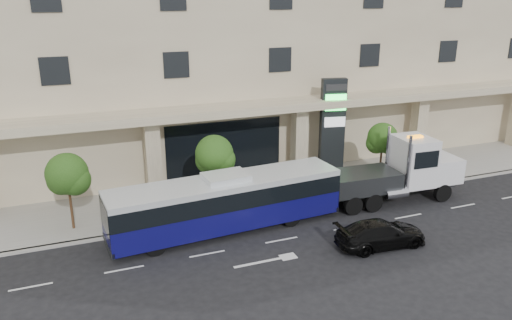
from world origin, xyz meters
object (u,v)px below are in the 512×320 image
at_px(city_bus, 226,202).
at_px(signage_pylon, 332,127).
at_px(black_sedan, 381,234).
at_px(tow_truck, 400,172).

xyz_separation_m(city_bus, signage_pylon, (9.44, 5.46, 1.91)).
bearing_deg(black_sedan, city_bus, 58.73).
bearing_deg(signage_pylon, tow_truck, -60.66).
height_order(city_bus, black_sedan, city_bus).
xyz_separation_m(tow_truck, signage_pylon, (-1.71, 5.40, 1.71)).
xyz_separation_m(black_sedan, signage_pylon, (2.77, 10.05, 2.86)).
bearing_deg(tow_truck, signage_pylon, 110.56).
bearing_deg(tow_truck, city_bus, -176.67).
distance_m(tow_truck, signage_pylon, 5.91).
height_order(black_sedan, signage_pylon, signage_pylon).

